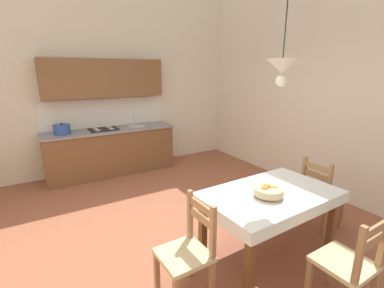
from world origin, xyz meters
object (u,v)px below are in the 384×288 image
dining_chair_window_side (321,195)px  dining_table (270,203)px  kitchen_cabinetry (109,131)px  fruit_bowl (269,191)px  dining_chair_camera_side (349,265)px  dining_chair_tv_side (188,252)px  pendant_lamp (282,67)px

dining_chair_window_side → dining_table: bearing=-175.6°
kitchen_cabinetry → dining_table: (0.79, -3.45, -0.23)m
kitchen_cabinetry → fruit_bowl: (0.69, -3.50, -0.04)m
fruit_bowl → kitchen_cabinetry: bearing=101.1°
dining_chair_camera_side → fruit_bowl: (-0.13, 0.81, 0.37)m
dining_chair_tv_side → dining_chair_camera_side: (1.07, -0.82, 0.00)m
fruit_bowl → dining_chair_window_side: bearing=6.9°
dining_chair_window_side → pendant_lamp: pendant_lamp is taller
dining_table → dining_chair_window_side: size_ratio=1.57×
dining_chair_camera_side → pendant_lamp: size_ratio=1.16×
kitchen_cabinetry → dining_chair_window_side: 3.84m
dining_chair_tv_side → dining_chair_camera_side: bearing=-37.5°
dining_chair_window_side → dining_chair_camera_side: (-0.98, -0.94, 0.00)m
kitchen_cabinetry → pendant_lamp: (0.86, -3.40, 1.16)m
dining_chair_tv_side → kitchen_cabinetry: bearing=85.9°
pendant_lamp → dining_chair_window_side: bearing=1.6°
dining_table → dining_chair_camera_side: bearing=-88.1°
dining_table → fruit_bowl: size_ratio=4.88×
dining_table → dining_chair_camera_side: dining_chair_camera_side is taller
dining_chair_camera_side → fruit_bowl: bearing=99.0°
kitchen_cabinetry → dining_table: 3.54m
dining_chair_tv_side → dining_chair_window_side: 2.05m
dining_table → pendant_lamp: 1.40m
kitchen_cabinetry → dining_chair_window_side: bearing=-61.9°
fruit_bowl → pendant_lamp: 1.22m
dining_chair_window_side → pendant_lamp: 1.83m
dining_chair_camera_side → dining_chair_window_side: bearing=43.8°
dining_table → dining_chair_tv_side: size_ratio=1.57×
fruit_bowl → pendant_lamp: bearing=32.1°
kitchen_cabinetry → pendant_lamp: size_ratio=3.01×
dining_chair_tv_side → pendant_lamp: bearing=4.9°
kitchen_cabinetry → fruit_bowl: 3.57m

